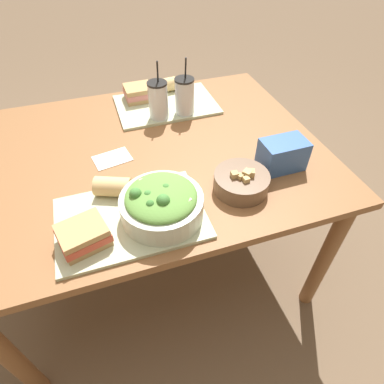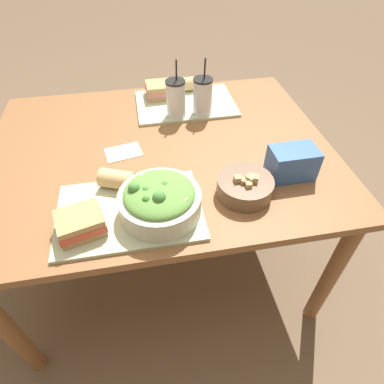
# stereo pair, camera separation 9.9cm
# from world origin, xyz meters

# --- Properties ---
(ground_plane) EXTENTS (12.00, 12.00, 0.00)m
(ground_plane) POSITION_xyz_m (0.00, 0.00, 0.00)
(ground_plane) COLOR brown
(dining_table) EXTENTS (1.33, 1.03, 0.70)m
(dining_table) POSITION_xyz_m (0.00, 0.00, 0.62)
(dining_table) COLOR brown
(dining_table) RESTS_ON ground_plane
(tray_near) EXTENTS (0.45, 0.31, 0.01)m
(tray_near) POSITION_xyz_m (-0.13, -0.33, 0.71)
(tray_near) COLOR #B2BC99
(tray_near) RESTS_ON dining_table
(tray_far) EXTENTS (0.45, 0.31, 0.01)m
(tray_far) POSITION_xyz_m (0.15, 0.31, 0.71)
(tray_far) COLOR #B2BC99
(tray_far) RESTS_ON dining_table
(salad_bowl) EXTENTS (0.25, 0.25, 0.12)m
(salad_bowl) POSITION_xyz_m (-0.03, -0.35, 0.77)
(salad_bowl) COLOR beige
(salad_bowl) RESTS_ON tray_near
(soup_bowl) EXTENTS (0.18, 0.18, 0.08)m
(soup_bowl) POSITION_xyz_m (0.25, -0.31, 0.74)
(soup_bowl) COLOR brown
(soup_bowl) RESTS_ON dining_table
(sandwich_near) EXTENTS (0.15, 0.14, 0.06)m
(sandwich_near) POSITION_xyz_m (-0.27, -0.38, 0.75)
(sandwich_near) COLOR tan
(sandwich_near) RESTS_ON tray_near
(baguette_near) EXTENTS (0.13, 0.10, 0.06)m
(baguette_near) POSITION_xyz_m (-0.16, -0.21, 0.75)
(baguette_near) COLOR tan
(baguette_near) RESTS_ON tray_near
(sandwich_far) EXTENTS (0.13, 0.12, 0.06)m
(sandwich_far) POSITION_xyz_m (0.05, 0.39, 0.75)
(sandwich_far) COLOR tan
(sandwich_far) RESTS_ON tray_far
(baguette_far) EXTENTS (0.09, 0.07, 0.06)m
(baguette_far) POSITION_xyz_m (0.19, 0.43, 0.75)
(baguette_far) COLOR tan
(baguette_far) RESTS_ON tray_far
(drink_cup_dark) EXTENTS (0.08, 0.08, 0.24)m
(drink_cup_dark) POSITION_xyz_m (0.10, 0.21, 0.79)
(drink_cup_dark) COLOR silver
(drink_cup_dark) RESTS_ON tray_far
(drink_cup_red) EXTENTS (0.08, 0.08, 0.24)m
(drink_cup_red) POSITION_xyz_m (0.21, 0.21, 0.79)
(drink_cup_red) COLOR silver
(drink_cup_red) RESTS_ON tray_far
(chip_bag) EXTENTS (0.16, 0.10, 0.11)m
(chip_bag) POSITION_xyz_m (0.43, -0.25, 0.76)
(chip_bag) COLOR #335BA3
(chip_bag) RESTS_ON dining_table
(napkin_folded) EXTENTS (0.15, 0.12, 0.00)m
(napkin_folded) POSITION_xyz_m (-0.14, -0.01, 0.71)
(napkin_folded) COLOR white
(napkin_folded) RESTS_ON dining_table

